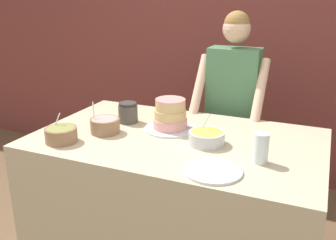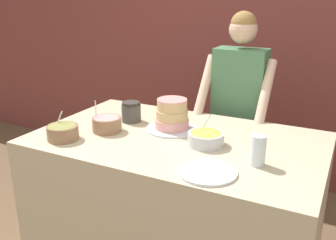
# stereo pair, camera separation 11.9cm
# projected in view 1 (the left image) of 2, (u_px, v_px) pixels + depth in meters

# --- Properties ---
(wall_back) EXTENTS (10.00, 0.05, 2.60)m
(wall_back) POSITION_uv_depth(u_px,v_px,m) (242.00, 36.00, 3.26)
(wall_back) COLOR brown
(wall_back) RESTS_ON ground_plane
(counter) EXTENTS (1.58, 0.97, 0.89)m
(counter) POSITION_uv_depth(u_px,v_px,m) (176.00, 206.00, 2.23)
(counter) COLOR #C6B793
(counter) RESTS_ON ground_plane
(person_baker) EXTENTS (0.47, 0.43, 1.54)m
(person_baker) POSITION_uv_depth(u_px,v_px,m) (232.00, 100.00, 2.62)
(person_baker) COLOR #2D2D38
(person_baker) RESTS_ON ground_plane
(cake) EXTENTS (0.31, 0.31, 0.19)m
(cake) POSITION_uv_depth(u_px,v_px,m) (170.00, 116.00, 2.18)
(cake) COLOR silver
(cake) RESTS_ON counter
(frosting_bowl_olive) EXTENTS (0.17, 0.17, 0.14)m
(frosting_bowl_olive) POSITION_uv_depth(u_px,v_px,m) (61.00, 134.00, 2.01)
(frosting_bowl_olive) COLOR #936B4C
(frosting_bowl_olive) RESTS_ON counter
(frosting_bowl_yellow) EXTENTS (0.19, 0.19, 0.15)m
(frosting_bowl_yellow) POSITION_uv_depth(u_px,v_px,m) (207.00, 137.00, 1.98)
(frosting_bowl_yellow) COLOR silver
(frosting_bowl_yellow) RESTS_ON counter
(frosting_bowl_pink) EXTENTS (0.17, 0.17, 0.18)m
(frosting_bowl_pink) POSITION_uv_depth(u_px,v_px,m) (105.00, 125.00, 2.14)
(frosting_bowl_pink) COLOR #936B4C
(frosting_bowl_pink) RESTS_ON counter
(drinking_glass) EXTENTS (0.07, 0.07, 0.15)m
(drinking_glass) POSITION_uv_depth(u_px,v_px,m) (261.00, 148.00, 1.75)
(drinking_glass) COLOR silver
(drinking_glass) RESTS_ON counter
(ceramic_plate) EXTENTS (0.27, 0.27, 0.01)m
(ceramic_plate) POSITION_uv_depth(u_px,v_px,m) (213.00, 171.00, 1.68)
(ceramic_plate) COLOR silver
(ceramic_plate) RESTS_ON counter
(stoneware_jar) EXTENTS (0.12, 0.12, 0.13)m
(stoneware_jar) POSITION_uv_depth(u_px,v_px,m) (128.00, 113.00, 2.31)
(stoneware_jar) COLOR #4C4742
(stoneware_jar) RESTS_ON counter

